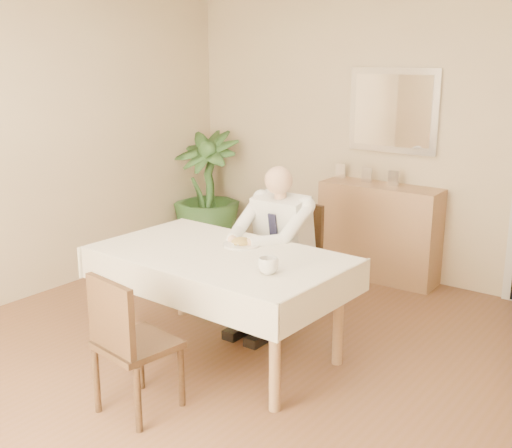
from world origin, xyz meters
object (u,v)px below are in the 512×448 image
Objects in this scene: chair_far at (292,254)px; seated_man at (271,241)px; dining_table at (220,264)px; coffee_mug at (268,266)px; chair_near at (127,339)px; potted_palm at (207,191)px; sideboard at (379,232)px.

chair_far is 0.74× the size of seated_man.
dining_table is 0.59m from seated_man.
coffee_mug is at bearing -55.46° from seated_man.
chair_far reaches higher than chair_near.
chair_near is at bearing -56.83° from potted_palm.
chair_near reaches higher than coffee_mug.
chair_far is 7.25× the size of coffee_mug.
sideboard is at bearing 96.13° from chair_near.
seated_man reaches higher than sideboard.
potted_palm is at bearing 134.73° from dining_table.
seated_man is at bearing 124.54° from coffee_mug.
chair_near reaches higher than dining_table.
chair_far is at bearing 116.31° from coffee_mug.
coffee_mug is at bearing -41.83° from potted_palm.
chair_near is at bearing -84.09° from dining_table.
chair_near is 0.69× the size of seated_man.
sideboard is at bearing 7.17° from potted_palm.
potted_palm is (-1.91, -0.24, 0.18)m from sideboard.
dining_table is 2.14m from sideboard.
seated_man is 0.99× the size of potted_palm.
chair_near is 0.68× the size of potted_palm.
seated_man is (0.00, 0.59, 0.02)m from dining_table.
chair_far reaches higher than sideboard.
chair_far is at bearing -29.62° from potted_palm.
dining_table is at bearing -90.00° from seated_man.
chair_far is 1.07× the size of chair_near.
chair_far is (0.00, 0.88, -0.15)m from dining_table.
potted_palm reaches higher than sideboard.
chair_near is at bearing -87.44° from seated_man.
coffee_mug is at bearing -14.38° from dining_table.
chair_near is at bearing -120.07° from coffee_mug.
potted_palm is (-1.76, 1.29, -0.06)m from seated_man.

